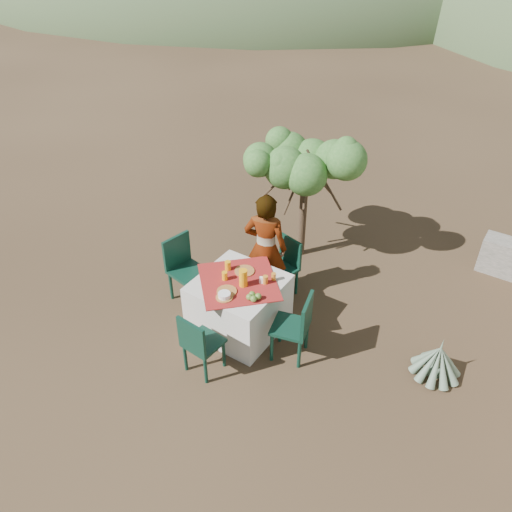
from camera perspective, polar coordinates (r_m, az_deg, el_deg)
The scene contains 20 objects.
ground at distance 6.55m, azimuth -3.32°, elevation -9.18°, with size 160.00×160.00×0.00m, color #332417.
table at distance 6.42m, azimuth -1.94°, elevation -5.58°, with size 1.30×1.30×0.76m.
chair_far at distance 6.94m, azimuth 3.29°, elevation -0.92°, with size 0.48×0.48×0.86m.
chair_near at distance 5.82m, azimuth -6.55°, elevation -9.83°, with size 0.42×0.42×0.86m.
chair_left at distance 6.89m, azimuth -8.29°, elevation -1.10°, with size 0.51×0.51×0.95m.
chair_right at distance 5.97m, azimuth 4.68°, elevation -7.86°, with size 0.51×0.51×0.92m.
person at distance 6.67m, azimuth 1.08°, elevation 0.91°, with size 0.59×0.39×1.61m, color #8C6651.
shrub_tree at distance 7.30m, azimuth 6.27°, elevation 9.57°, with size 1.53×1.51×1.80m.
agave at distance 6.32m, azimuth 20.00°, elevation -11.23°, with size 0.60×0.60×0.64m.
plate_far at distance 6.33m, azimuth -1.33°, elevation -1.72°, with size 0.26×0.26×0.01m, color #925C27.
plate_near at distance 6.02m, azimuth -3.37°, elevation -4.05°, with size 0.24×0.24×0.01m, color #925C27.
glass_far at distance 6.34m, azimuth -3.23°, elevation -1.09°, with size 0.08×0.08×0.12m, color #FFA510.
glass_near at distance 6.18m, azimuth -3.59°, elevation -2.27°, with size 0.07×0.07×0.11m, color #FFA510.
juice_pitcher at distance 6.04m, azimuth -1.47°, elevation -2.52°, with size 0.10×0.10×0.23m, color #FFA510.
bowl_plate at distance 5.94m, azimuth -3.63°, elevation -4.72°, with size 0.21×0.21×0.01m, color #925C27.
white_bowl at distance 5.92m, azimuth -3.64°, elevation -4.47°, with size 0.15×0.15×0.06m, color white.
jar_left at distance 6.11m, azimuth 1.07°, elevation -2.72°, with size 0.07×0.07×0.11m, color orange.
jar_right at distance 6.17m, azimuth 2.04°, elevation -2.35°, with size 0.06×0.06×0.10m, color orange.
napkin_holder at distance 6.12m, azimuth 0.70°, elevation -2.77°, with size 0.07×0.04×0.09m, color white.
fruit_cluster at distance 5.88m, azimuth -0.31°, elevation -4.67°, with size 0.16×0.15×0.08m.
Camera 1 is at (2.87, -3.66, 4.61)m, focal length 35.00 mm.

